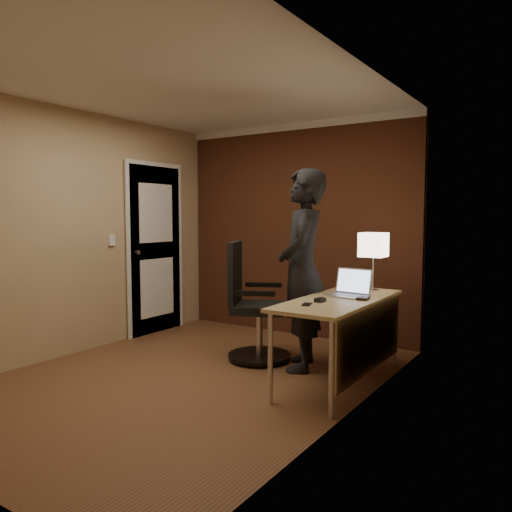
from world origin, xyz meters
name	(u,v)px	position (x,y,z in m)	size (l,w,h in m)	color
room	(258,220)	(-0.27, 1.54, 1.37)	(4.00, 4.00, 4.00)	brown
desk	(347,315)	(1.25, 0.55, 0.60)	(0.60, 1.50, 0.73)	tan
desk_lamp	(373,246)	(1.26, 1.12, 1.15)	(0.22, 0.22, 0.54)	silver
laptop	(350,288)	(1.20, 0.74, 0.79)	(0.35, 0.29, 0.23)	silver
mouse	(320,300)	(1.12, 0.32, 0.75)	(0.06, 0.10, 0.03)	black
phone	(307,304)	(1.09, 0.13, 0.73)	(0.06, 0.12, 0.01)	black
wallet	(363,298)	(1.36, 0.61, 0.74)	(0.09, 0.11, 0.02)	black
office_chair	(252,309)	(0.18, 0.75, 0.50)	(0.68, 0.73, 1.14)	black
person	(302,270)	(0.71, 0.78, 0.92)	(0.67, 0.44, 1.85)	black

